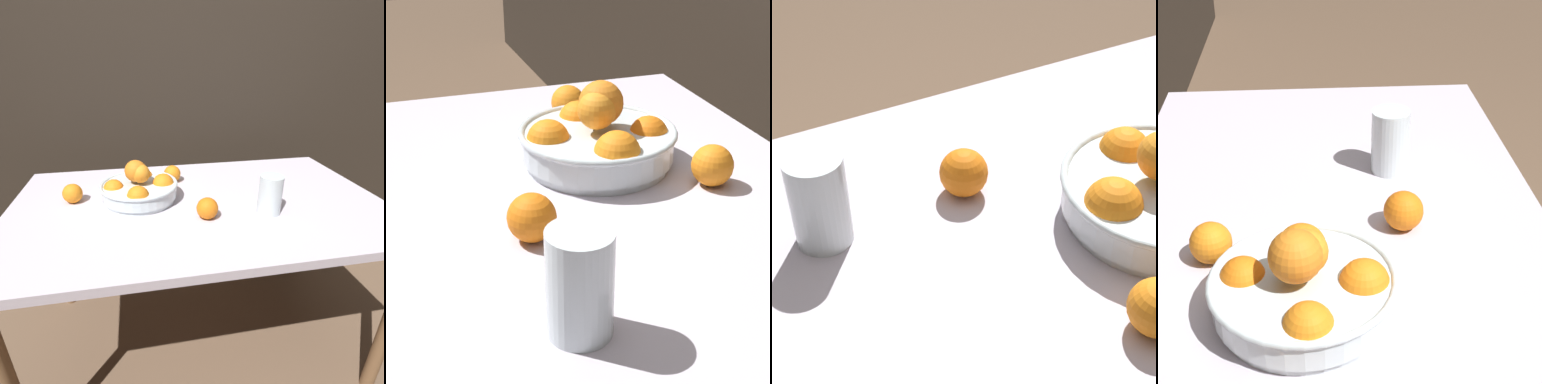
{
  "view_description": "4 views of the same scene",
  "coord_description": "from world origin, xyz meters",
  "views": [
    {
      "loc": [
        -0.21,
        -0.99,
        1.23
      ],
      "look_at": [
        -0.04,
        -0.05,
        0.79
      ],
      "focal_mm": 28.0,
      "sensor_mm": 36.0,
      "label": 1
    },
    {
      "loc": [
        0.79,
        -0.33,
        1.22
      ],
      "look_at": [
        -0.01,
        -0.06,
        0.79
      ],
      "focal_mm": 60.0,
      "sensor_mm": 36.0,
      "label": 2
    },
    {
      "loc": [
        0.36,
        0.54,
        1.34
      ],
      "look_at": [
        0.03,
        -0.07,
        0.78
      ],
      "focal_mm": 60.0,
      "sensor_mm": 36.0,
      "label": 3
    },
    {
      "loc": [
        -0.98,
        0.03,
        1.4
      ],
      "look_at": [
        0.02,
        -0.04,
        0.8
      ],
      "focal_mm": 60.0,
      "sensor_mm": 36.0,
      "label": 4
    }
  ],
  "objects": [
    {
      "name": "ground_plane",
      "position": [
        0.0,
        0.0,
        0.0
      ],
      "size": [
        12.0,
        12.0,
        0.0
      ],
      "primitive_type": "plane",
      "color": "brown"
    },
    {
      "name": "back_wall",
      "position": [
        0.0,
        0.75,
        1.3
      ],
      "size": [
        8.0,
        0.05,
        2.6
      ],
      "primitive_type": "cube",
      "color": "#2D261E",
      "rests_on": "ground_plane"
    },
    {
      "name": "dining_table",
      "position": [
        0.0,
        0.0,
        0.65
      ],
      "size": [
        1.39,
        0.83,
        0.73
      ],
      "color": "silver",
      "rests_on": "ground_plane"
    },
    {
      "name": "fruit_bowl",
      "position": [
        -0.22,
        0.05,
        0.78
      ],
      "size": [
        0.29,
        0.29,
        0.15
      ],
      "color": "silver",
      "rests_on": "dining_table"
    },
    {
      "name": "juice_glass",
      "position": [
        0.22,
        -0.13,
        0.79
      ],
      "size": [
        0.08,
        0.08,
        0.14
      ],
      "color": "#F4A314",
      "rests_on": "dining_table"
    },
    {
      "name": "orange_loose_near_bowl",
      "position": [
        -0.08,
        0.21,
        0.76
      ],
      "size": [
        0.07,
        0.07,
        0.07
      ],
      "primitive_type": "sphere",
      "color": "orange",
      "rests_on": "dining_table"
    },
    {
      "name": "orange_loose_front",
      "position": [
        -0.46,
        0.07,
        0.76
      ],
      "size": [
        0.07,
        0.07,
        0.07
      ],
      "primitive_type": "sphere",
      "color": "orange",
      "rests_on": "dining_table"
    },
    {
      "name": "orange_loose_aside",
      "position": [
        -0.0,
        -0.13,
        0.76
      ],
      "size": [
        0.07,
        0.07,
        0.07
      ],
      "primitive_type": "sphere",
      "color": "orange",
      "rests_on": "dining_table"
    }
  ]
}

